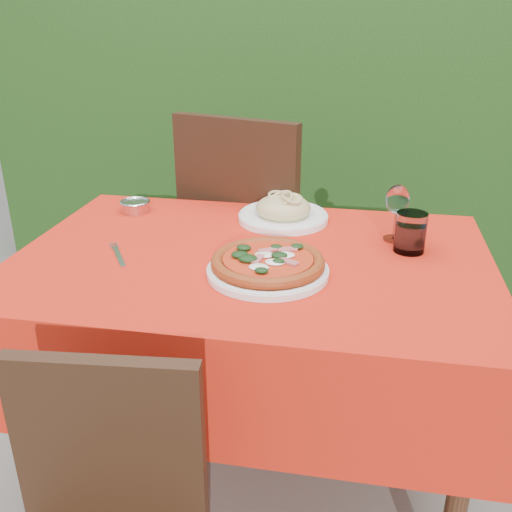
% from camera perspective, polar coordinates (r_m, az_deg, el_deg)
% --- Properties ---
extents(ground, '(60.00, 60.00, 0.00)m').
position_cam_1_polar(ground, '(1.95, -0.33, -20.55)').
color(ground, slate).
rests_on(ground, ground).
extents(hedge, '(3.20, 0.55, 1.78)m').
position_cam_1_polar(hedge, '(2.97, 5.52, 14.94)').
color(hedge, black).
rests_on(hedge, ground).
extents(dining_table, '(1.26, 0.86, 0.75)m').
position_cam_1_polar(dining_table, '(1.59, -0.38, -4.91)').
color(dining_table, '#442716').
rests_on(dining_table, ground).
extents(chair_far, '(0.58, 0.58, 1.03)m').
position_cam_1_polar(chair_far, '(2.13, -0.50, 2.44)').
color(chair_far, black).
rests_on(chair_far, ground).
extents(pizza_plate, '(0.32, 0.32, 0.06)m').
position_cam_1_polar(pizza_plate, '(1.40, 1.19, -0.87)').
color(pizza_plate, white).
rests_on(pizza_plate, dining_table).
extents(pasta_plate, '(0.28, 0.28, 0.08)m').
position_cam_1_polar(pasta_plate, '(1.77, 2.74, 4.44)').
color(pasta_plate, white).
rests_on(pasta_plate, dining_table).
extents(water_glass, '(0.08, 0.08, 0.11)m').
position_cam_1_polar(water_glass, '(1.58, 15.17, 2.12)').
color(water_glass, silver).
rests_on(water_glass, dining_table).
extents(wine_glass, '(0.07, 0.07, 0.16)m').
position_cam_1_polar(wine_glass, '(1.63, 13.95, 5.28)').
color(wine_glass, silver).
rests_on(wine_glass, dining_table).
extents(fork, '(0.12, 0.17, 0.00)m').
position_cam_1_polar(fork, '(1.55, -13.55, -0.07)').
color(fork, silver).
rests_on(fork, dining_table).
extents(steel_ramekin, '(0.09, 0.09, 0.03)m').
position_cam_1_polar(steel_ramekin, '(1.89, -11.98, 4.84)').
color(steel_ramekin, silver).
rests_on(steel_ramekin, dining_table).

